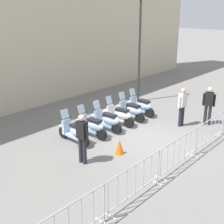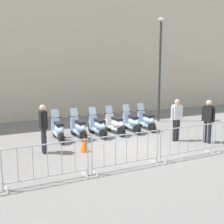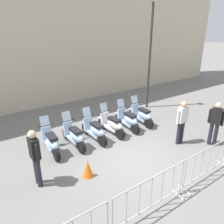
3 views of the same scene
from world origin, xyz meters
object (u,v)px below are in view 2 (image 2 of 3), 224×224
(officer_near_row_end, at_px, (43,126))
(officer_by_barriers, at_px, (177,117))
(motorcycle_2, at_px, (98,126))
(motorcycle_5, at_px, (146,121))
(street_lamp, at_px, (160,60))
(barrier_segment_1, at_px, (48,164))
(motorcycle_0, at_px, (58,130))
(barrier_segment_3, at_px, (188,142))
(barrier_segment_2, at_px, (127,151))
(motorcycle_4, at_px, (132,123))
(officer_mid_plaza, at_px, (208,119))
(motorcycle_3, at_px, (115,124))
(traffic_cone, at_px, (85,144))
(motorcycle_1, at_px, (79,128))

(officer_near_row_end, relative_size, officer_by_barriers, 1.00)
(motorcycle_2, bearing_deg, officer_by_barriers, -30.28)
(motorcycle_5, height_order, street_lamp, street_lamp)
(barrier_segment_1, height_order, street_lamp, street_lamp)
(motorcycle_2, xyz_separation_m, officer_by_barriers, (2.88, -1.68, 0.53))
(motorcycle_0, xyz_separation_m, barrier_segment_3, (3.90, -3.42, 0.07))
(street_lamp, xyz_separation_m, officer_by_barriers, (-1.24, -3.95, -2.41))
(barrier_segment_2, height_order, officer_by_barriers, officer_by_barriers)
(barrier_segment_2, relative_size, officer_by_barriers, 1.30)
(motorcycle_2, distance_m, barrier_segment_3, 4.20)
(barrier_segment_1, bearing_deg, motorcycle_4, 47.68)
(barrier_segment_3, relative_size, officer_mid_plaza, 1.30)
(motorcycle_0, relative_size, street_lamp, 0.31)
(motorcycle_0, height_order, motorcycle_5, same)
(motorcycle_2, height_order, barrier_segment_2, motorcycle_2)
(officer_mid_plaza, bearing_deg, motorcycle_0, 159.12)
(motorcycle_0, bearing_deg, motorcycle_5, 8.88)
(officer_mid_plaza, bearing_deg, motorcycle_5, 115.72)
(motorcycle_2, distance_m, motorcycle_5, 2.60)
(motorcycle_3, distance_m, barrier_segment_2, 4.25)
(barrier_segment_1, xyz_separation_m, officer_near_row_end, (0.08, 2.60, 0.45))
(barrier_segment_1, bearing_deg, traffic_cone, 57.62)
(motorcycle_5, bearing_deg, motorcycle_2, -169.01)
(motorcycle_4, bearing_deg, traffic_cone, -139.96)
(motorcycle_3, bearing_deg, motorcycle_4, 8.73)
(motorcycle_4, xyz_separation_m, officer_mid_plaza, (2.21, -2.63, 0.53))
(officer_near_row_end, bearing_deg, motorcycle_2, 35.04)
(motorcycle_4, relative_size, motorcycle_5, 1.00)
(motorcycle_3, distance_m, officer_by_barriers, 2.80)
(motorcycle_4, distance_m, barrier_segment_1, 6.22)
(street_lamp, relative_size, officer_mid_plaza, 3.24)
(street_lamp, xyz_separation_m, officer_mid_plaza, (-0.21, -4.60, -2.41))
(barrier_segment_3, bearing_deg, motorcycle_1, 130.83)
(barrier_segment_1, distance_m, officer_near_row_end, 2.64)
(motorcycle_4, distance_m, motorcycle_5, 0.87)
(motorcycle_1, bearing_deg, motorcycle_2, 5.96)
(street_lamp, xyz_separation_m, officer_near_row_end, (-6.53, -3.96, -2.41))
(barrier_segment_2, distance_m, officer_mid_plaza, 4.40)
(motorcycle_0, bearing_deg, barrier_segment_3, -41.27)
(barrier_segment_3, distance_m, street_lamp, 6.82)
(motorcycle_4, height_order, officer_mid_plaza, officer_mid_plaza)
(motorcycle_2, height_order, barrier_segment_3, motorcycle_2)
(motorcycle_0, bearing_deg, motorcycle_2, 5.73)
(motorcycle_3, height_order, barrier_segment_2, motorcycle_3)
(motorcycle_3, height_order, street_lamp, street_lamp)
(officer_mid_plaza, height_order, traffic_cone, officer_mid_plaza)
(motorcycle_0, height_order, officer_near_row_end, officer_near_row_end)
(barrier_segment_3, xyz_separation_m, officer_near_row_end, (-4.58, 1.91, 0.45))
(motorcycle_0, distance_m, motorcycle_4, 3.47)
(motorcycle_1, relative_size, barrier_segment_2, 0.77)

